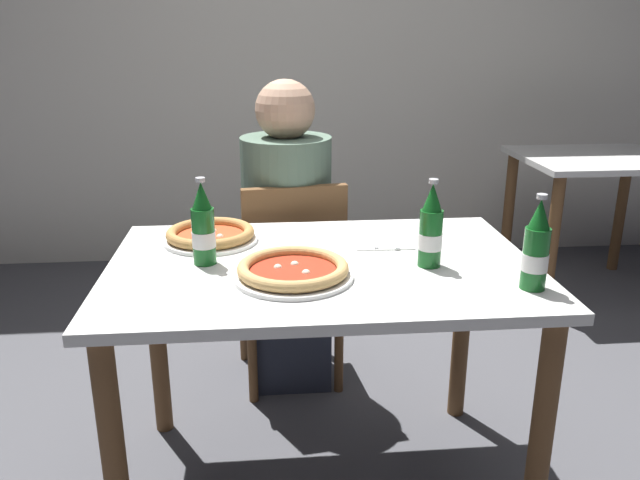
% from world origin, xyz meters
% --- Properties ---
extents(back_wall_tiled, '(7.00, 0.10, 2.60)m').
position_xyz_m(back_wall_tiled, '(0.00, 2.20, 1.30)').
color(back_wall_tiled, silver).
rests_on(back_wall_tiled, ground_plane).
extents(dining_table_main, '(1.20, 0.80, 0.75)m').
position_xyz_m(dining_table_main, '(0.00, 0.00, 0.64)').
color(dining_table_main, silver).
rests_on(dining_table_main, ground_plane).
extents(chair_behind_table, '(0.45, 0.45, 0.85)m').
position_xyz_m(chair_behind_table, '(-0.06, 0.61, 0.48)').
color(chair_behind_table, brown).
rests_on(chair_behind_table, ground_plane).
extents(diner_seated, '(0.34, 0.34, 1.21)m').
position_xyz_m(diner_seated, '(-0.07, 0.66, 0.58)').
color(diner_seated, '#2D3342').
rests_on(diner_seated, ground_plane).
extents(dining_table_background, '(0.80, 0.70, 0.75)m').
position_xyz_m(dining_table_background, '(1.59, 1.45, 0.59)').
color(dining_table_background, silver).
rests_on(dining_table_background, ground_plane).
extents(pizza_margherita_near, '(0.32, 0.32, 0.04)m').
position_xyz_m(pizza_margherita_near, '(-0.09, -0.11, 0.77)').
color(pizza_margherita_near, white).
rests_on(pizza_margherita_near, dining_table_main).
extents(pizza_marinara_far, '(0.29, 0.29, 0.04)m').
position_xyz_m(pizza_marinara_far, '(-0.33, 0.22, 0.77)').
color(pizza_marinara_far, white).
rests_on(pizza_marinara_far, dining_table_main).
extents(beer_bottle_left, '(0.07, 0.07, 0.25)m').
position_xyz_m(beer_bottle_left, '(0.52, -0.24, 0.85)').
color(beer_bottle_left, '#14591E').
rests_on(beer_bottle_left, dining_table_main).
extents(beer_bottle_center, '(0.07, 0.07, 0.25)m').
position_xyz_m(beer_bottle_center, '(-0.33, 0.02, 0.85)').
color(beer_bottle_center, '#14591E').
rests_on(beer_bottle_center, dining_table_main).
extents(beer_bottle_right, '(0.07, 0.07, 0.25)m').
position_xyz_m(beer_bottle_right, '(0.30, -0.05, 0.85)').
color(beer_bottle_right, '#14591E').
rests_on(beer_bottle_right, dining_table_main).
extents(napkin_with_cutlery, '(0.18, 0.19, 0.01)m').
position_xyz_m(napkin_with_cutlery, '(0.20, 0.17, 0.75)').
color(napkin_with_cutlery, white).
rests_on(napkin_with_cutlery, dining_table_main).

